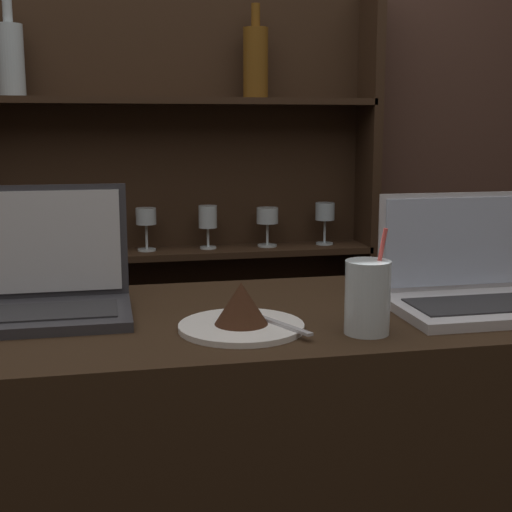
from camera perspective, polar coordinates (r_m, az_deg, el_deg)
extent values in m
cube|color=#4C3328|center=(2.33, -8.59, 8.54)|extent=(7.00, 0.06, 2.70)
cube|color=#332114|center=(2.41, 8.66, -1.38)|extent=(0.03, 0.18, 1.87)
cube|color=#332114|center=(2.35, -6.42, -1.63)|extent=(1.28, 0.02, 1.87)
cube|color=#332114|center=(2.38, -6.04, -10.86)|extent=(1.24, 0.18, 0.02)
cube|color=#332114|center=(2.25, -6.27, 0.26)|extent=(1.24, 0.18, 0.02)
cube|color=#332114|center=(2.22, -6.51, 12.21)|extent=(1.24, 0.18, 0.02)
cylinder|color=silver|center=(2.26, -18.52, 0.13)|extent=(0.06, 0.06, 0.01)
cylinder|color=silver|center=(2.25, -18.58, 1.18)|extent=(0.01, 0.01, 0.08)
cylinder|color=silver|center=(2.24, -18.69, 3.02)|extent=(0.07, 0.07, 0.07)
cylinder|color=silver|center=(2.24, -13.64, 0.31)|extent=(0.06, 0.06, 0.01)
cylinder|color=silver|center=(2.24, -13.68, 1.39)|extent=(0.01, 0.01, 0.08)
cylinder|color=silver|center=(2.23, -13.76, 3.22)|extent=(0.07, 0.07, 0.06)
cylinder|color=silver|center=(2.24, -8.72, 0.50)|extent=(0.06, 0.06, 0.01)
cylinder|color=silver|center=(2.24, -8.75, 1.55)|extent=(0.01, 0.01, 0.08)
cylinder|color=silver|center=(2.23, -8.80, 3.17)|extent=(0.06, 0.06, 0.05)
cylinder|color=silver|center=(2.26, -3.85, 0.68)|extent=(0.05, 0.05, 0.01)
cylinder|color=silver|center=(2.26, -3.86, 1.51)|extent=(0.01, 0.01, 0.06)
cylinder|color=silver|center=(2.25, -3.88, 3.15)|extent=(0.06, 0.06, 0.07)
cylinder|color=silver|center=(2.30, 0.91, 0.85)|extent=(0.06, 0.06, 0.01)
cylinder|color=silver|center=(2.29, 0.91, 1.78)|extent=(0.01, 0.01, 0.07)
cylinder|color=silver|center=(2.28, 0.92, 3.26)|extent=(0.07, 0.07, 0.05)
cylinder|color=silver|center=(2.35, 5.50, 1.01)|extent=(0.06, 0.06, 0.01)
cylinder|color=silver|center=(2.34, 5.51, 1.98)|extent=(0.01, 0.01, 0.07)
cylinder|color=silver|center=(2.33, 5.54, 3.58)|extent=(0.06, 0.06, 0.06)
cylinder|color=brown|center=(2.26, -0.03, 15.17)|extent=(0.08, 0.08, 0.21)
cylinder|color=brown|center=(2.28, -0.03, 18.69)|extent=(0.03, 0.03, 0.07)
cylinder|color=#B2C1C6|center=(2.23, -19.06, 14.57)|extent=(0.08, 0.08, 0.20)
cylinder|color=#B2C1C6|center=(2.24, -19.27, 18.00)|extent=(0.03, 0.03, 0.07)
cube|color=#333338|center=(1.31, -17.15, -4.63)|extent=(0.33, 0.21, 0.02)
cube|color=#28282B|center=(1.30, -17.21, -4.30)|extent=(0.28, 0.12, 0.00)
cube|color=#333338|center=(1.39, -17.03, 1.09)|extent=(0.33, 0.00, 0.21)
cube|color=silver|center=(1.39, -17.04, 1.07)|extent=(0.30, 0.01, 0.19)
cube|color=silver|center=(1.37, 17.47, -3.98)|extent=(0.31, 0.23, 0.02)
cube|color=#28282B|center=(1.36, 17.73, -3.67)|extent=(0.27, 0.13, 0.00)
cube|color=silver|center=(1.45, 15.52, 1.12)|extent=(0.31, 0.00, 0.19)
cube|color=silver|center=(1.45, 15.57, 1.11)|extent=(0.29, 0.01, 0.17)
cylinder|color=white|center=(1.20, -1.18, -5.68)|extent=(0.21, 0.21, 0.01)
cone|color=#381E11|center=(1.19, -1.19, -3.80)|extent=(0.09, 0.09, 0.07)
cube|color=#B7B7BC|center=(1.20, 1.72, -5.38)|extent=(0.08, 0.16, 0.00)
cylinder|color=silver|center=(1.18, 8.90, -3.28)|extent=(0.07, 0.07, 0.12)
cylinder|color=#E04C47|center=(1.18, 9.53, -1.98)|extent=(0.04, 0.01, 0.17)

